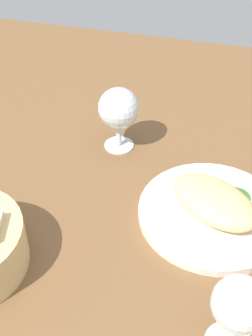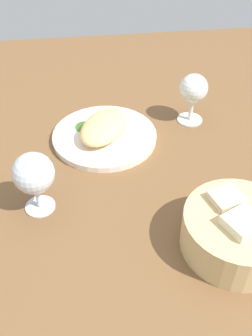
# 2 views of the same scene
# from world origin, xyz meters

# --- Properties ---
(ground_plane) EXTENTS (1.40, 1.40, 0.02)m
(ground_plane) POSITION_xyz_m (0.00, 0.00, -0.01)
(ground_plane) COLOR brown
(plate) EXTENTS (0.24, 0.24, 0.01)m
(plate) POSITION_xyz_m (-0.11, -0.04, 0.01)
(plate) COLOR white
(plate) RESTS_ON ground_plane
(omelette) EXTENTS (0.18, 0.16, 0.04)m
(omelette) POSITION_xyz_m (-0.11, -0.04, 0.03)
(omelette) COLOR #EEC57E
(omelette) RESTS_ON plate
(lettuce_garnish) EXTENTS (0.05, 0.05, 0.01)m
(lettuce_garnish) POSITION_xyz_m (-0.15, -0.09, 0.02)
(lettuce_garnish) COLOR #48812E
(lettuce_garnish) RESTS_ON plate
(wine_glass_near) EXTENTS (0.07, 0.07, 0.12)m
(wine_glass_near) POSITION_xyz_m (0.08, -0.18, 0.08)
(wine_glass_near) COLOR silver
(wine_glass_near) RESTS_ON ground_plane
(wine_glass_far) EXTENTS (0.07, 0.07, 0.12)m
(wine_glass_far) POSITION_xyz_m (-0.16, 0.17, 0.08)
(wine_glass_far) COLOR silver
(wine_glass_far) RESTS_ON ground_plane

